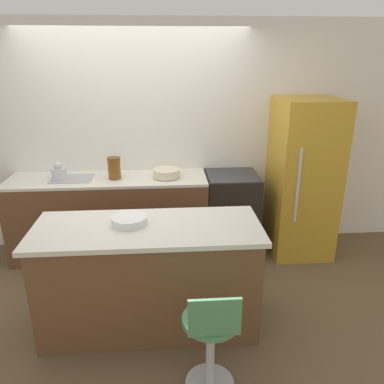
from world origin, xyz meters
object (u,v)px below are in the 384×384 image
(mixing_bowl, at_px, (167,173))
(refrigerator, at_px, (302,179))
(oven_range, at_px, (231,213))
(kettle, at_px, (59,172))
(stool_chair, at_px, (211,340))

(mixing_bowl, bearing_deg, refrigerator, -1.50)
(oven_range, xyz_separation_m, mixing_bowl, (-0.74, -0.02, 0.52))
(oven_range, relative_size, kettle, 4.71)
(refrigerator, xyz_separation_m, stool_chair, (-1.27, -1.93, -0.47))
(oven_range, relative_size, stool_chair, 1.11)
(stool_chair, bearing_deg, oven_range, 76.56)
(oven_range, distance_m, stool_chair, 2.05)
(oven_range, distance_m, kettle, 1.98)
(stool_chair, xyz_separation_m, mixing_bowl, (-0.27, 1.97, 0.57))
(kettle, xyz_separation_m, mixing_bowl, (1.16, 0.00, -0.04))
(kettle, bearing_deg, stool_chair, -54.09)
(kettle, distance_m, mixing_bowl, 1.17)
(stool_chair, height_order, kettle, kettle)
(oven_range, distance_m, mixing_bowl, 0.90)
(refrigerator, xyz_separation_m, kettle, (-2.70, 0.04, 0.13))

